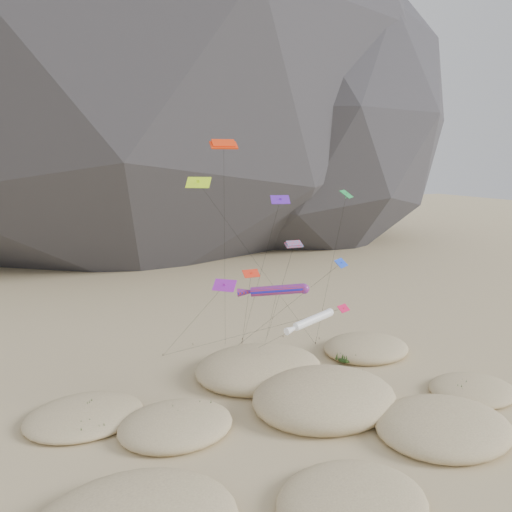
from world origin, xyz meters
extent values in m
plane|color=#CCB789|center=(0.00, 0.00, 0.00)|extent=(500.00, 500.00, 0.00)
ellipsoid|color=black|center=(8.00, 115.00, 60.00)|extent=(191.54, 147.29, 156.00)
ellipsoid|color=black|center=(56.00, 110.00, 38.00)|extent=(130.55, 126.41, 100.00)
ellipsoid|color=#CCB789|center=(-4.04, -9.78, 0.52)|extent=(11.91, 10.12, 2.33)
ellipsoid|color=#CCB789|center=(10.02, -4.37, 0.71)|extent=(13.57, 11.53, 3.14)
ellipsoid|color=#CCB789|center=(-13.41, 6.30, 0.58)|extent=(11.19, 9.52, 2.59)
ellipsoid|color=#CCB789|center=(2.31, 4.71, 1.01)|extent=(15.79, 13.42, 4.47)
ellipsoid|color=#CCB789|center=(19.11, 0.62, 0.42)|extent=(9.97, 8.48, 1.89)
ellipsoid|color=#CCB789|center=(-0.90, 14.67, 0.88)|extent=(15.70, 13.34, 3.90)
ellipsoid|color=#CCB789|center=(15.34, 15.38, 0.65)|extent=(11.88, 10.10, 2.87)
ellipsoid|color=#CCB789|center=(-21.37, 12.00, 0.44)|extent=(11.75, 9.99, 1.94)
ellipsoid|color=black|center=(-16.47, -5.34, 0.80)|extent=(2.10, 1.80, 0.63)
ellipsoid|color=black|center=(-0.89, -8.81, 0.50)|extent=(1.97, 1.69, 0.59)
ellipsoid|color=black|center=(10.01, -3.71, 1.00)|extent=(3.15, 2.70, 0.95)
ellipsoid|color=black|center=(8.70, -5.79, 0.80)|extent=(2.64, 2.26, 0.79)
ellipsoid|color=black|center=(-13.26, 6.94, 0.80)|extent=(2.65, 2.27, 0.79)
ellipsoid|color=black|center=(-9.67, 7.61, 0.70)|extent=(2.05, 1.75, 0.62)
ellipsoid|color=black|center=(2.66, 4.51, 1.10)|extent=(3.61, 3.09, 1.08)
ellipsoid|color=black|center=(7.25, 7.23, 1.00)|extent=(3.08, 2.63, 0.92)
ellipsoid|color=black|center=(0.77, 1.81, 0.90)|extent=(2.81, 2.41, 0.84)
ellipsoid|color=black|center=(17.99, 0.92, 0.60)|extent=(2.26, 1.94, 0.68)
ellipsoid|color=black|center=(-0.92, 15.91, 1.00)|extent=(2.97, 2.54, 0.89)
ellipsoid|color=black|center=(0.54, 13.63, 0.90)|extent=(2.18, 1.87, 0.65)
ellipsoid|color=black|center=(13.45, 15.47, 0.70)|extent=(2.56, 2.19, 0.77)
ellipsoid|color=black|center=(10.55, 13.15, 0.60)|extent=(1.89, 1.62, 0.57)
ellipsoid|color=black|center=(-20.92, 13.42, 0.50)|extent=(2.54, 2.18, 0.76)
ellipsoid|color=black|center=(-20.89, 8.52, 0.40)|extent=(2.04, 1.75, 0.61)
cylinder|color=#3F2D1E|center=(-2.91, 21.62, 0.15)|extent=(0.08, 0.08, 0.30)
cylinder|color=#3F2D1E|center=(1.70, 26.52, 0.15)|extent=(0.08, 0.08, 0.30)
cylinder|color=#3F2D1E|center=(1.12, 25.18, 0.15)|extent=(0.08, 0.08, 0.30)
cylinder|color=#3F2D1E|center=(7.65, 25.15, 0.15)|extent=(0.08, 0.08, 0.30)
cylinder|color=#3F2D1E|center=(10.58, 20.77, 0.15)|extent=(0.08, 0.08, 0.30)
cylinder|color=#3F2D1E|center=(-5.48, 27.36, 0.15)|extent=(0.08, 0.08, 0.30)
cylinder|color=#3F2D1E|center=(12.12, 22.31, 0.15)|extent=(0.08, 0.08, 0.30)
cylinder|color=#3F2D1E|center=(-10.27, 25.22, 0.15)|extent=(0.08, 0.08, 0.30)
cylinder|color=red|center=(-1.42, 8.67, 12.23)|extent=(5.50, 3.77, 1.63)
sphere|color=red|center=(1.04, 7.25, 12.45)|extent=(1.09, 1.09, 1.09)
cone|color=red|center=(-4.12, 10.22, 11.94)|extent=(2.51, 1.98, 1.17)
cylinder|color=black|center=(1.56, 16.63, 6.11)|extent=(5.98, 15.95, 12.25)
cylinder|color=white|center=(1.55, 6.13, 9.33)|extent=(5.41, 2.57, 1.23)
sphere|color=white|center=(4.09, 7.00, 9.54)|extent=(0.90, 0.90, 0.90)
cone|color=white|center=(-1.25, 5.17, 9.06)|extent=(2.33, 1.44, 0.92)
cylinder|color=black|center=(0.31, 13.41, 4.66)|extent=(2.51, 14.58, 9.35)
cube|color=red|center=(-5.54, 13.45, 27.33)|extent=(3.00, 1.42, 0.85)
cube|color=red|center=(-5.54, 13.45, 27.55)|extent=(2.55, 1.12, 0.83)
cylinder|color=black|center=(-3.38, 19.59, 13.66)|extent=(4.35, 12.30, 27.34)
cube|color=#FF1A34|center=(4.01, 15.31, 15.67)|extent=(2.23, 0.97, 0.62)
cube|color=#FF1A34|center=(4.01, 15.31, 15.87)|extent=(1.89, 0.77, 0.61)
cylinder|color=black|center=(4.72, 20.66, 7.83)|extent=(1.44, 10.72, 15.68)
cube|color=#16933E|center=(8.70, 11.41, 21.92)|extent=(2.47, 2.42, 0.87)
cube|color=#16933E|center=(8.70, 11.41, 21.77)|extent=(0.37, 0.37, 0.78)
cylinder|color=black|center=(9.64, 16.09, 10.98)|extent=(1.91, 9.38, 21.88)
cube|color=#C9FF1A|center=(-8.66, 12.65, 23.51)|extent=(2.75, 2.34, 1.09)
cube|color=#C9FF1A|center=(-8.66, 12.65, 23.36)|extent=(0.45, 0.48, 0.83)
cylinder|color=black|center=(0.96, 16.71, 11.78)|extent=(19.27, 8.15, 23.48)
cube|color=purple|center=(-7.93, 7.13, 13.79)|extent=(2.39, 2.30, 0.97)
cube|color=purple|center=(-7.93, 7.13, 13.64)|extent=(0.42, 0.43, 0.75)
cylinder|color=black|center=(-9.10, 16.18, 6.92)|extent=(2.37, 18.11, 13.76)
cube|color=#D11345|center=(7.67, 9.66, 8.82)|extent=(1.81, 1.37, 0.69)
cube|color=#D11345|center=(7.67, 9.66, 8.67)|extent=(0.27, 0.30, 0.55)
cylinder|color=black|center=(-1.30, 17.44, 4.43)|extent=(17.96, 15.59, 8.79)
cube|color=#571FB8|center=(-0.02, 11.01, 21.59)|extent=(2.22, 1.46, 0.88)
cube|color=#571FB8|center=(-0.02, 11.01, 21.44)|extent=(0.31, 0.35, 0.68)
cylinder|color=black|center=(0.55, 18.09, 10.82)|extent=(1.17, 14.20, 21.55)
cube|color=red|center=(-4.91, 7.55, 14.61)|extent=(1.68, 0.87, 0.66)
cube|color=red|center=(-4.91, 7.55, 14.46)|extent=(0.20, 0.21, 0.57)
cylinder|color=black|center=(-1.90, 16.37, 7.33)|extent=(6.06, 17.65, 14.58)
cube|color=blue|center=(6.05, 8.03, 14.65)|extent=(2.06, 1.78, 0.80)
cube|color=blue|center=(6.05, 8.03, 14.50)|extent=(0.34, 0.35, 0.62)
cylinder|color=black|center=(1.57, 14.83, 7.35)|extent=(8.99, 13.61, 14.62)
camera|label=1|loc=(-23.95, -37.35, 25.98)|focal=35.00mm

